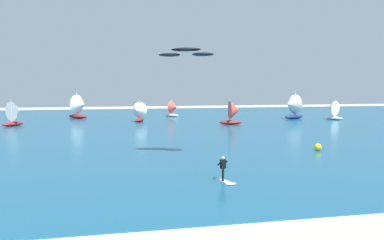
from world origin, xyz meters
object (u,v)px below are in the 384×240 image
Objects in this scene: sailboat_mid_left at (332,110)px; marker_buoy at (318,147)px; sailboat_outermost at (292,106)px; sailboat_center_horizon at (80,106)px; sailboat_trailing at (174,108)px; kitesurfer at (225,173)px; sailboat_anchored_offshore at (15,113)px; sailboat_heeled_over at (234,112)px; kite at (186,53)px; sailboat_mid_right at (138,112)px.

sailboat_mid_left is 5.72× the size of marker_buoy.
sailboat_outermost reaches higher than sailboat_mid_left.
sailboat_mid_left is 0.77× the size of sailboat_center_horizon.
sailboat_trailing is at bearing 156.18° from sailboat_mid_left.
kitesurfer is 0.47× the size of sailboat_anchored_offshore.
sailboat_heeled_over is 19.12m from sailboat_trailing.
sailboat_heeled_over is (13.12, 27.11, -7.18)m from kite.
kite is 1.14× the size of sailboat_heeled_over.
marker_buoy is (15.51, -33.43, -1.44)m from sailboat_mid_right.
kite is 45.74m from sailboat_trailing.
sailboat_anchored_offshore is (-55.97, -0.10, 0.15)m from sailboat_mid_left.
sailboat_trailing is at bearing 24.75° from sailboat_anchored_offshore.
sailboat_outermost is (29.33, 0.20, 0.65)m from sailboat_mid_right.
sailboat_mid_left is at bearing 0.11° from sailboat_anchored_offshore.
sailboat_mid_left is at bearing -20.60° from sailboat_outermost.
kite reaches higher than kitesurfer.
sailboat_anchored_offshore reaches higher than kitesurfer.
sailboat_center_horizon reaches higher than marker_buoy.
kitesurfer is 0.50× the size of sailboat_mid_left.
sailboat_outermost is at bearing -24.84° from sailboat_trailing.
sailboat_outermost is at bearing 3.20° from sailboat_anchored_offshore.
sailboat_center_horizon is (-13.78, 52.59, 1.79)m from kitesurfer.
sailboat_mid_left is 1.03× the size of sailboat_mid_right.
sailboat_trailing is at bearing 155.16° from sailboat_outermost.
kite reaches higher than sailboat_heeled_over.
kitesurfer is at bearing -129.22° from sailboat_mid_left.
sailboat_heeled_over is at bearing -166.50° from sailboat_mid_left.
sailboat_outermost is 41.09m from sailboat_center_horizon.
sailboat_heeled_over is at bearing -8.12° from sailboat_anchored_offshore.
sailboat_outermost is (-7.01, 2.63, 0.59)m from sailboat_mid_left.
sailboat_mid_right is 0.89× the size of sailboat_anchored_offshore.
sailboat_outermost is at bearing 159.40° from sailboat_mid_left.
sailboat_mid_right is at bearing -41.24° from sailboat_center_horizon.
kite is at bearing -128.04° from sailboat_outermost.
sailboat_outermost reaches higher than sailboat_center_horizon.
sailboat_center_horizon is at bearing 165.89° from sailboat_mid_left.
sailboat_heeled_over reaches higher than kitesurfer.
sailboat_anchored_offshore reaches higher than sailboat_mid_right.
sailboat_heeled_over is (34.84, -4.97, 0.03)m from sailboat_anchored_offshore.
sailboat_outermost is 16.09m from sailboat_heeled_over.
sailboat_outermost reaches higher than marker_buoy.
sailboat_mid_right is at bearing 114.90° from marker_buoy.
sailboat_outermost is 1.41× the size of sailboat_trailing.
sailboat_heeled_over is (-21.13, -5.07, 0.18)m from sailboat_mid_left.
kitesurfer is 37.72m from sailboat_heeled_over.
sailboat_mid_right is 16.96m from sailboat_heeled_over.
sailboat_anchored_offshore is at bearing -155.25° from sailboat_trailing.
sailboat_heeled_over reaches higher than sailboat_trailing.
sailboat_trailing is at bearing 112.61° from sailboat_heeled_over.
sailboat_center_horizon reaches higher than sailboat_anchored_offshore.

